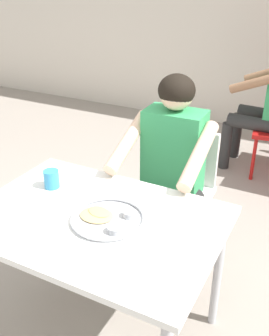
# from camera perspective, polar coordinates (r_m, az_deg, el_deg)

# --- Properties ---
(table_foreground) EXTENTS (1.12, 0.79, 0.72)m
(table_foreground) POSITION_cam_1_polar(r_m,az_deg,el_deg) (1.82, -5.70, -9.09)
(table_foreground) COLOR white
(table_foreground) RESTS_ON ground
(thali_tray) EXTENTS (0.33, 0.33, 0.03)m
(thali_tray) POSITION_cam_1_polar(r_m,az_deg,el_deg) (1.74, -3.92, -7.33)
(thali_tray) COLOR #B7BABF
(thali_tray) RESTS_ON table_foreground
(drinking_cup) EXTENTS (0.08, 0.08, 0.09)m
(drinking_cup) POSITION_cam_1_polar(r_m,az_deg,el_deg) (2.01, -11.97, -1.50)
(drinking_cup) COLOR #338CBF
(drinking_cup) RESTS_ON table_foreground
(chair_foreground) EXTENTS (0.44, 0.40, 0.82)m
(chair_foreground) POSITION_cam_1_polar(r_m,az_deg,el_deg) (2.53, 6.48, -2.17)
(chair_foreground) COLOR silver
(chair_foreground) RESTS_ON ground
(diner_foreground) EXTENTS (0.49, 0.56, 1.21)m
(diner_foreground) POSITION_cam_1_polar(r_m,az_deg,el_deg) (2.24, 4.81, 0.72)
(diner_foreground) COLOR black
(diner_foreground) RESTS_ON ground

